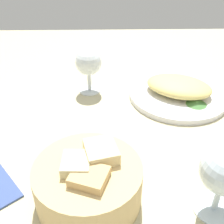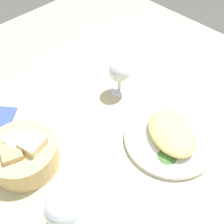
% 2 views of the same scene
% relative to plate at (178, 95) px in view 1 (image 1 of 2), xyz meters
% --- Properties ---
extents(ground_plane, '(1.40, 1.40, 0.02)m').
position_rel_plate_xyz_m(ground_plane, '(0.16, 0.14, -0.02)').
color(ground_plane, '#BBB289').
extents(plate, '(0.26, 0.26, 0.01)m').
position_rel_plate_xyz_m(plate, '(0.00, 0.00, 0.00)').
color(plate, white).
rests_on(plate, ground_plane).
extents(omelette, '(0.20, 0.18, 0.04)m').
position_rel_plate_xyz_m(omelette, '(0.00, 0.00, 0.03)').
color(omelette, '#E0CA71').
rests_on(omelette, plate).
extents(lettuce_garnish, '(0.05, 0.05, 0.01)m').
position_rel_plate_xyz_m(lettuce_garnish, '(-0.03, 0.06, 0.01)').
color(lettuce_garnish, '#467A39').
rests_on(lettuce_garnish, plate).
extents(bread_basket, '(0.18, 0.18, 0.09)m').
position_rel_plate_xyz_m(bread_basket, '(0.22, 0.32, 0.03)').
color(bread_basket, '#D3B377').
rests_on(bread_basket, ground_plane).
extents(wine_glass_near, '(0.07, 0.07, 0.12)m').
position_rel_plate_xyz_m(wine_glass_near, '(0.23, -0.04, 0.07)').
color(wine_glass_near, silver).
rests_on(wine_glass_near, ground_plane).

